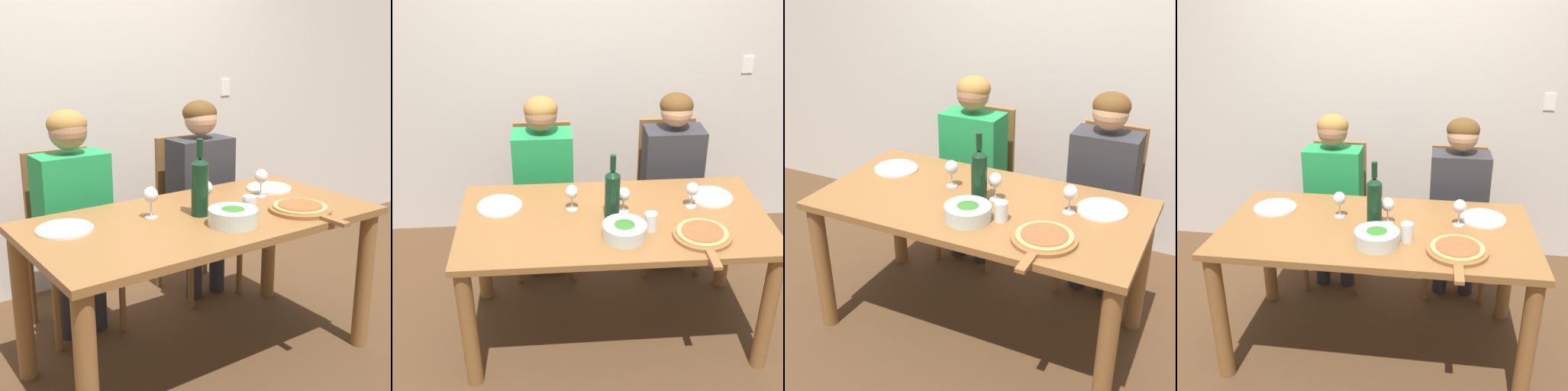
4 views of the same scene
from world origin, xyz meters
TOP-DOWN VIEW (x-y plane):
  - ground_plane at (0.00, 0.00)m, footprint 40.00×40.00m
  - back_wall at (0.00, 1.27)m, footprint 10.00×0.06m
  - dining_table at (0.00, 0.00)m, footprint 1.68×0.85m
  - chair_left at (-0.38, 0.77)m, footprint 0.42×0.42m
  - chair_right at (0.47, 0.77)m, footprint 0.42×0.42m
  - person_woman at (-0.38, 0.65)m, footprint 0.47×0.51m
  - person_man at (0.47, 0.65)m, footprint 0.47×0.51m
  - wine_bottle at (-0.01, 0.01)m, footprint 0.08×0.08m
  - broccoli_bowl at (0.03, -0.20)m, footprint 0.23×0.23m
  - dinner_plate_left at (-0.63, 0.16)m, footprint 0.25×0.25m
  - dinner_plate_right at (0.58, 0.17)m, footprint 0.25×0.25m
  - pizza_on_board at (0.42, -0.23)m, footprint 0.30×0.44m
  - wine_glass_left at (-0.22, 0.10)m, footprint 0.07×0.07m
  - wine_glass_right at (0.44, 0.08)m, footprint 0.07×0.07m
  - wine_glass_centre at (0.06, 0.05)m, footprint 0.07×0.07m
  - water_tumbler at (0.17, -0.14)m, footprint 0.07×0.07m

SIDE VIEW (x-z plane):
  - ground_plane at x=0.00m, z-range 0.00..0.00m
  - chair_left at x=-0.38m, z-range 0.03..1.03m
  - chair_right at x=0.47m, z-range 0.03..1.03m
  - dining_table at x=0.00m, z-range 0.26..1.03m
  - person_woman at x=-0.38m, z-range 0.13..1.37m
  - person_man at x=0.47m, z-range 0.13..1.37m
  - dinner_plate_left at x=-0.63m, z-range 0.78..0.80m
  - dinner_plate_right at x=0.58m, z-range 0.78..0.80m
  - pizza_on_board at x=0.42m, z-range 0.77..0.81m
  - broccoli_bowl at x=0.03m, z-range 0.77..0.86m
  - water_tumbler at x=0.17m, z-range 0.78..0.87m
  - wine_glass_left at x=-0.22m, z-range 0.81..0.96m
  - wine_glass_right at x=0.44m, z-range 0.81..0.96m
  - wine_glass_centre at x=0.06m, z-range 0.81..0.96m
  - wine_bottle at x=-0.01m, z-range 0.74..1.11m
  - back_wall at x=0.00m, z-range 0.00..2.70m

